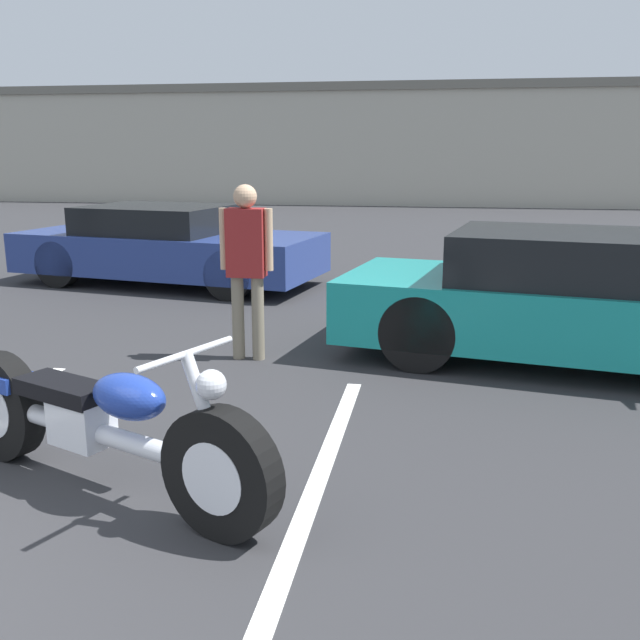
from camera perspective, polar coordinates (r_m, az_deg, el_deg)
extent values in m
cube|color=white|center=(4.09, -1.41, -15.74)|extent=(0.12, 4.80, 0.01)
cube|color=#B2AD9E|center=(28.61, 3.63, 13.78)|extent=(32.00, 4.00, 4.40)
cube|color=slate|center=(28.70, 3.69, 17.88)|extent=(32.00, 4.20, 0.30)
cylinder|color=black|center=(3.83, -7.90, -12.06)|extent=(0.72, 0.43, 0.71)
cylinder|color=black|center=(5.18, -24.14, -6.28)|extent=(0.72, 0.43, 0.71)
cylinder|color=silver|center=(3.83, -7.90, -12.06)|extent=(0.43, 0.31, 0.39)
cylinder|color=silver|center=(5.18, -24.14, -6.28)|extent=(0.43, 0.31, 0.39)
cylinder|color=silver|center=(4.45, -17.32, -8.61)|extent=(1.52, 0.73, 0.12)
cube|color=silver|center=(4.54, -18.53, -7.72)|extent=(0.42, 0.36, 0.28)
ellipsoid|color=navy|center=(4.15, -15.04, -5.93)|extent=(0.57, 0.45, 0.26)
cube|color=black|center=(4.59, -19.82, -5.22)|extent=(0.69, 0.49, 0.10)
cube|color=navy|center=(5.08, -24.05, -4.30)|extent=(0.45, 0.36, 0.10)
cylinder|color=silver|center=(3.76, -9.16, -7.23)|extent=(0.31, 0.18, 0.63)
cylinder|color=silver|center=(3.75, -10.63, -2.66)|extent=(0.31, 0.66, 0.04)
sphere|color=silver|center=(3.68, -8.70, -5.14)|extent=(0.16, 0.16, 0.16)
cylinder|color=silver|center=(4.85, -19.57, -7.71)|extent=(1.16, 0.56, 0.09)
cube|color=teal|center=(7.20, 20.26, 0.54)|extent=(4.79, 2.54, 0.60)
cube|color=black|center=(7.11, 19.14, 4.82)|extent=(2.30, 1.92, 0.46)
cylinder|color=black|center=(6.62, 7.89, -1.04)|extent=(0.75, 0.35, 0.72)
cylinder|color=black|center=(8.09, 10.20, 1.50)|extent=(0.75, 0.35, 0.72)
cube|color=navy|center=(11.15, -11.97, 5.33)|extent=(4.83, 2.61, 0.59)
cube|color=black|center=(11.19, -12.90, 7.88)|extent=(2.32, 1.98, 0.41)
cylinder|color=black|center=(9.79, -7.26, 3.60)|extent=(0.73, 0.34, 0.70)
cylinder|color=black|center=(11.23, -3.55, 4.94)|extent=(0.73, 0.34, 0.70)
cylinder|color=black|center=(11.35, -20.22, 4.23)|extent=(0.73, 0.34, 0.70)
cylinder|color=black|center=(12.61, -15.56, 5.40)|extent=(0.73, 0.34, 0.70)
cylinder|color=gray|center=(6.99, -6.57, 0.19)|extent=(0.12, 0.12, 0.82)
cylinder|color=gray|center=(6.94, -4.98, 0.13)|extent=(0.12, 0.12, 0.82)
cube|color=maroon|center=(6.83, -5.93, 6.17)|extent=(0.36, 0.20, 0.65)
cylinder|color=tan|center=(6.89, -7.71, 6.45)|extent=(0.08, 0.08, 0.58)
cylinder|color=tan|center=(6.77, -4.13, 6.42)|extent=(0.08, 0.08, 0.58)
sphere|color=tan|center=(6.79, -6.01, 9.82)|extent=(0.22, 0.22, 0.22)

